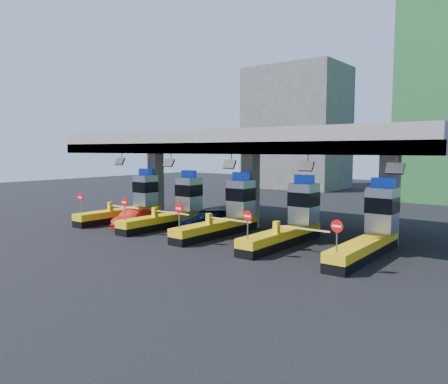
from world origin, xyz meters
The scene contains 10 objects.
ground centered at (0.00, 0.00, 0.00)m, with size 120.00×120.00×0.00m, color black.
toll_canopy centered at (0.00, 2.87, 6.13)m, with size 28.00×12.09×7.00m.
toll_lane_far_left centered at (-10.00, 0.28, 1.40)m, with size 4.43×8.00×4.16m.
toll_lane_left centered at (-5.00, 0.28, 1.40)m, with size 4.43×8.00×4.16m.
toll_lane_center centered at (0.00, 0.28, 1.40)m, with size 4.43×8.00×4.16m.
toll_lane_right centered at (5.00, 0.28, 1.40)m, with size 4.43×8.00×4.16m.
toll_lane_far_right centered at (10.00, 0.28, 1.40)m, with size 4.43×8.00×4.16m.
bg_building_concrete centered at (-14.00, 36.00, 9.00)m, with size 14.00×10.00×18.00m, color #4C4C49.
van centered at (-2.17, 0.77, 0.75)m, with size 1.77×4.39×1.50m, color black.
red_car centered at (-7.06, -2.16, 0.68)m, with size 1.44×4.12×1.36m, color #B4190D.
Camera 1 is at (17.99, -23.50, 5.75)m, focal length 35.00 mm.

